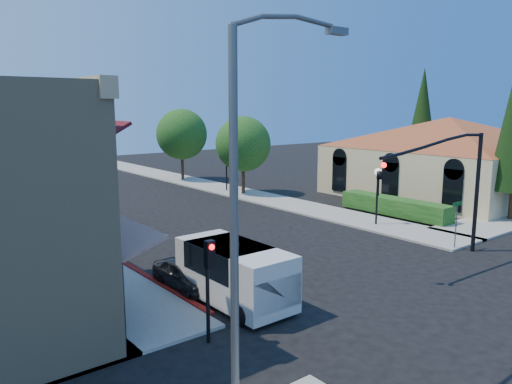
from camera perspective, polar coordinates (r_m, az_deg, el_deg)
ground at (r=20.60m, az=16.42°, el=-11.38°), size 120.00×120.00×0.00m
sidewalk_left at (r=39.21m, az=-27.21°, el=-1.92°), size 3.50×50.00×0.12m
sidewalk_right at (r=45.76m, az=-5.27°, el=0.69°), size 3.50×50.00×0.12m
curb_red_strip at (r=22.15m, az=-12.34°, el=-9.68°), size 0.25×10.00×0.06m
mission_building at (r=44.15m, az=21.04°, el=4.56°), size 30.12×30.12×6.40m
hedge at (r=34.78m, az=15.50°, el=-2.66°), size 1.40×8.00×1.10m
conifer_far at (r=52.55m, az=18.47°, el=8.31°), size 3.20×3.20×11.00m
street_tree_a at (r=41.23m, az=-1.48°, el=5.51°), size 4.56×4.56×6.48m
street_tree_b at (r=49.55m, az=-8.49°, el=6.54°), size 4.94×4.94×7.02m
signal_mast_arm at (r=25.23m, az=21.81°, el=1.79°), size 8.01×0.39×6.00m
secondary_signal at (r=15.43m, az=-5.40°, el=-9.11°), size 0.28×0.42×3.32m
cobra_streetlight at (r=11.33m, az=-1.10°, el=-0.58°), size 3.60×0.25×9.31m
street_name_sign at (r=27.38m, az=21.94°, el=-2.72°), size 0.80×0.06×2.50m
lamppost_left_near at (r=20.78m, az=-16.59°, el=-3.31°), size 0.44×0.44×3.57m
lamppost_left_far at (r=34.00m, az=-25.47°, el=1.14°), size 0.44×0.44×3.57m
lamppost_right_near at (r=31.18m, az=13.73°, el=1.12°), size 0.44×0.44×3.57m
lamppost_right_far at (r=42.80m, az=-3.41°, el=3.69°), size 0.44×0.44×3.57m
white_van at (r=18.73m, az=-2.38°, el=-8.98°), size 2.23×4.99×2.21m
parked_car_a at (r=20.58m, az=-8.14°, el=-9.30°), size 1.43×3.53×1.20m
parked_car_b at (r=28.87m, az=-17.71°, el=-4.19°), size 1.38×3.39×1.09m
parked_car_c at (r=36.46m, az=-22.30°, el=-1.44°), size 1.84×4.46×1.29m
parked_car_d at (r=40.61m, az=-21.99°, el=-0.34°), size 2.68×4.81×1.27m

